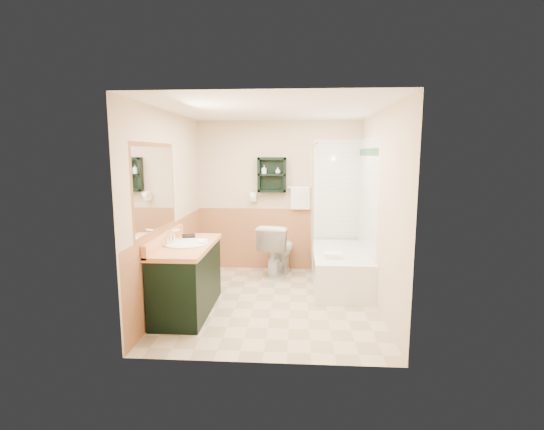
{
  "coord_description": "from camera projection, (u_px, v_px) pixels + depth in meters",
  "views": [
    {
      "loc": [
        0.31,
        -4.81,
        1.88
      ],
      "look_at": [
        -0.02,
        0.2,
        1.1
      ],
      "focal_mm": 26.0,
      "sensor_mm": 36.0,
      "label": 1
    }
  ],
  "objects": [
    {
      "name": "floor",
      "position": [
        272.0,
        302.0,
        5.05
      ],
      "size": [
        3.0,
        3.0,
        0.0
      ],
      "primitive_type": "plane",
      "color": "#C7B291",
      "rests_on": "ground"
    },
    {
      "name": "curtain_rod",
      "position": [
        314.0,
        145.0,
        5.45
      ],
      "size": [
        0.03,
        1.6,
        0.03
      ],
      "primitive_type": "cylinder",
      "rotation": [
        1.57,
        0.0,
        0.0
      ],
      "color": "silver",
      "rests_on": "back_wall"
    },
    {
      "name": "toilet",
      "position": [
        278.0,
        249.0,
        6.14
      ],
      "size": [
        0.64,
        0.91,
        0.8
      ],
      "primitive_type": "imported",
      "rotation": [
        0.0,
        0.0,
        2.89
      ],
      "color": "silver",
      "rests_on": "ground"
    },
    {
      "name": "counter_towel",
      "position": [
        195.0,
        242.0,
        4.66
      ],
      "size": [
        0.25,
        0.2,
        0.04
      ],
      "primitive_type": "cube",
      "color": "white",
      "rests_on": "vanity"
    },
    {
      "name": "right_wall",
      "position": [
        381.0,
        210.0,
        4.78
      ],
      "size": [
        0.04,
        3.0,
        2.4
      ],
      "primitive_type": "cube",
      "color": "beige",
      "rests_on": "ground"
    },
    {
      "name": "hair_dryer",
      "position": [
        253.0,
        197.0,
        6.3
      ],
      "size": [
        0.1,
        0.24,
        0.18
      ],
      "primitive_type": null,
      "color": "white",
      "rests_on": "back_wall"
    },
    {
      "name": "mirror_frame",
      "position": [
        155.0,
        188.0,
        4.36
      ],
      "size": [
        1.3,
        1.3,
        1.0
      ],
      "primitive_type": null,
      "color": "brown",
      "rests_on": "left_wall"
    },
    {
      "name": "vanity_book",
      "position": [
        182.0,
        229.0,
        5.02
      ],
      "size": [
        0.16,
        0.07,
        0.22
      ],
      "primitive_type": "imported",
      "rotation": [
        0.0,
        0.0,
        0.32
      ],
      "color": "black",
      "rests_on": "vanity"
    },
    {
      "name": "tile_accent",
      "position": [
        368.0,
        152.0,
        5.42
      ],
      "size": [
        1.5,
        1.5,
        0.1
      ],
      "primitive_type": null,
      "color": "#134526",
      "rests_on": "right_wall"
    },
    {
      "name": "towel_bar",
      "position": [
        300.0,
        187.0,
        6.25
      ],
      "size": [
        0.4,
        0.06,
        0.4
      ],
      "primitive_type": null,
      "color": "white",
      "rests_on": "back_wall"
    },
    {
      "name": "soap_bottle_b",
      "position": [
        278.0,
        171.0,
        6.19
      ],
      "size": [
        0.1,
        0.12,
        0.08
      ],
      "primitive_type": "imported",
      "rotation": [
        0.0,
        0.0,
        -0.22
      ],
      "color": "silver",
      "rests_on": "wall_shelf"
    },
    {
      "name": "soap_bottle_a",
      "position": [
        264.0,
        172.0,
        6.2
      ],
      "size": [
        0.08,
        0.14,
        0.06
      ],
      "primitive_type": "imported",
      "rotation": [
        0.0,
        0.0,
        -0.17
      ],
      "color": "silver",
      "rests_on": "wall_shelf"
    },
    {
      "name": "vanity",
      "position": [
        187.0,
        278.0,
        4.69
      ],
      "size": [
        0.59,
        1.3,
        0.83
      ],
      "primitive_type": "cube",
      "color": "black",
      "rests_on": "ground"
    },
    {
      "name": "tub_towel",
      "position": [
        333.0,
        255.0,
        5.2
      ],
      "size": [
        0.23,
        0.19,
        0.07
      ],
      "primitive_type": "cube",
      "color": "white",
      "rests_on": "bathtub"
    },
    {
      "name": "tile_right",
      "position": [
        366.0,
        213.0,
        5.55
      ],
      "size": [
        1.5,
        1.5,
        2.1
      ],
      "primitive_type": null,
      "color": "white",
      "rests_on": "right_wall"
    },
    {
      "name": "mirror_glass",
      "position": [
        156.0,
        188.0,
        4.36
      ],
      "size": [
        1.2,
        1.2,
        0.9
      ],
      "primitive_type": null,
      "color": "white",
      "rests_on": "left_wall"
    },
    {
      "name": "ceiling",
      "position": [
        272.0,
        108.0,
        4.68
      ],
      "size": [
        2.6,
        3.0,
        0.04
      ],
      "primitive_type": "cube",
      "color": "white",
      "rests_on": "back_wall"
    },
    {
      "name": "bathtub",
      "position": [
        340.0,
        269.0,
        5.6
      ],
      "size": [
        0.77,
        1.5,
        0.51
      ],
      "primitive_type": "cube",
      "color": "silver",
      "rests_on": "ground"
    },
    {
      "name": "wall_shelf",
      "position": [
        272.0,
        175.0,
        6.21
      ],
      "size": [
        0.45,
        0.15,
        0.55
      ],
      "primitive_type": "cube",
      "color": "black",
      "rests_on": "back_wall"
    },
    {
      "name": "wainscot_left",
      "position": [
        173.0,
        262.0,
        5.06
      ],
      "size": [
        2.98,
        2.98,
        1.0
      ],
      "primitive_type": null,
      "color": "tan",
      "rests_on": "left_wall"
    },
    {
      "name": "tile_back",
      "position": [
        342.0,
        206.0,
        6.28
      ],
      "size": [
        0.95,
        0.95,
        2.1
      ],
      "primitive_type": null,
      "color": "white",
      "rests_on": "back_wall"
    },
    {
      "name": "left_wall",
      "position": [
        168.0,
        208.0,
        4.95
      ],
      "size": [
        0.04,
        3.0,
        2.4
      ],
      "primitive_type": "cube",
      "color": "beige",
      "rests_on": "ground"
    },
    {
      "name": "wainscot_back",
      "position": [
        278.0,
        239.0,
        6.44
      ],
      "size": [
        2.58,
        2.58,
        1.0
      ],
      "primitive_type": null,
      "color": "tan",
      "rests_on": "back_wall"
    },
    {
      "name": "shower_curtain",
      "position": [
        313.0,
        204.0,
        5.75
      ],
      "size": [
        1.05,
        1.05,
        1.7
      ],
      "primitive_type": null,
      "color": "beige",
      "rests_on": "curtain_rod"
    },
    {
      "name": "back_wall",
      "position": [
        278.0,
        196.0,
        6.37
      ],
      "size": [
        2.6,
        0.04,
        2.4
      ],
      "primitive_type": "cube",
      "color": "beige",
      "rests_on": "ground"
    }
  ]
}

